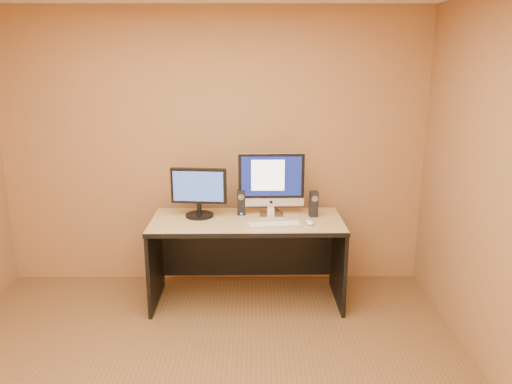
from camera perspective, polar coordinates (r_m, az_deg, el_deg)
The scene contains 10 objects.
walls at distance 2.80m, azimuth -8.20°, elevation -2.50°, with size 4.00×4.00×2.60m, color #92613A, non-canonical shape.
desk at distance 4.49m, azimuth -1.03°, elevation -7.88°, with size 1.67×0.73×0.77m, color tan, non-canonical shape.
imac at distance 4.41m, azimuth 1.77°, elevation 0.92°, with size 0.59×0.22×0.57m, color silver, non-canonical shape.
second_monitor at distance 4.42m, azimuth -6.55°, elevation -0.07°, with size 0.50×0.25×0.44m, color black, non-canonical shape.
speaker_left at distance 4.48m, azimuth -1.69°, elevation -1.16°, with size 0.07×0.08×0.23m, color black, non-canonical shape.
speaker_right at distance 4.45m, azimuth 6.60°, elevation -1.36°, with size 0.07×0.08×0.23m, color black, non-canonical shape.
keyboard at distance 4.22m, azimuth 2.15°, elevation -3.69°, with size 0.45×0.12×0.02m, color silver.
mouse at distance 4.26m, azimuth 6.16°, elevation -3.46°, with size 0.06×0.11×0.04m, color white.
cable_a at distance 4.62m, azimuth 2.59°, elevation -2.08°, with size 0.01×0.01×0.23m, color black.
cable_b at distance 4.61m, azimuth 1.84°, elevation -2.10°, with size 0.01×0.01×0.19m, color black.
Camera 1 is at (0.39, -2.64, 2.14)m, focal length 35.00 mm.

